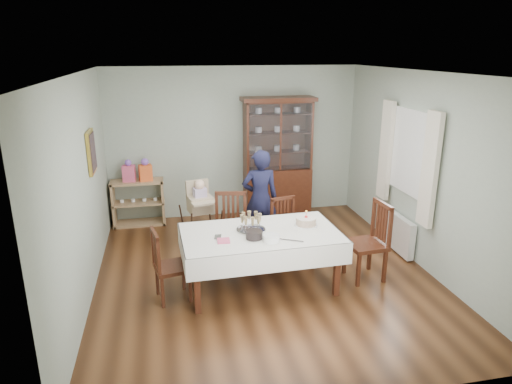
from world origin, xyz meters
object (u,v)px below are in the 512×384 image
object	(u,v)px
chair_end_left	(171,278)
gift_bag_orange	(145,171)
china_cabinet	(278,156)
chair_end_right	(366,256)
dining_table	(260,259)
chair_far_right	(287,241)
sideboard	(139,203)
woman	(260,199)
gift_bag_pink	(129,172)
champagne_tray	(251,225)
high_chair	(201,220)
birthday_cake	(306,222)
chair_far_left	(231,245)

from	to	relation	value
chair_end_left	gift_bag_orange	world-z (taller)	gift_bag_orange
china_cabinet	chair_end_right	bearing A→B (deg)	-77.77
dining_table	chair_end_left	world-z (taller)	chair_end_left
chair_end_left	gift_bag_orange	bearing A→B (deg)	-3.90
chair_far_right	chair_end_right	distance (m)	1.18
sideboard	chair_end_right	xyz separation A→B (m)	(3.07, -2.66, -0.09)
sideboard	woman	size ratio (longest dim) A/B	0.58
dining_table	chair_end_right	distance (m)	1.45
sideboard	gift_bag_pink	bearing A→B (deg)	-170.37
chair_far_right	champagne_tray	bearing A→B (deg)	-147.98
chair_far_right	chair_end_right	xyz separation A→B (m)	(0.88, -0.79, 0.04)
gift_bag_orange	chair_end_left	bearing A→B (deg)	-82.99
high_chair	champagne_tray	xyz separation A→B (m)	(0.53, -1.38, 0.41)
chair_end_left	chair_end_right	xyz separation A→B (m)	(2.58, 0.03, 0.04)
birthday_cake	gift_bag_pink	world-z (taller)	gift_bag_pink
china_cabinet	birthday_cake	bearing A→B (deg)	-95.56
chair_far_right	chair_end_left	world-z (taller)	chair_end_left
high_chair	gift_bag_pink	world-z (taller)	gift_bag_pink
dining_table	champagne_tray	world-z (taller)	champagne_tray
chair_end_left	birthday_cake	distance (m)	1.86
chair_end_left	high_chair	bearing A→B (deg)	-29.13
birthday_cake	woman	bearing A→B (deg)	106.77
chair_end_left	chair_end_right	bearing A→B (deg)	-100.36
china_cabinet	woman	world-z (taller)	china_cabinet
chair_far_right	gift_bag_pink	distance (m)	3.04
gift_bag_orange	chair_far_right	bearing A→B (deg)	-42.36
sideboard	china_cabinet	bearing A→B (deg)	-0.49
high_chair	sideboard	bearing A→B (deg)	118.19
high_chair	chair_far_left	bearing A→B (deg)	-78.05
dining_table	sideboard	world-z (taller)	sideboard
chair_far_left	champagne_tray	size ratio (longest dim) A/B	2.77
chair_end_right	chair_far_right	bearing A→B (deg)	-136.81
dining_table	china_cabinet	bearing A→B (deg)	71.34
china_cabinet	champagne_tray	bearing A→B (deg)	-111.39
chair_end_right	woman	world-z (taller)	woman
dining_table	chair_far_left	world-z (taller)	chair_far_left
chair_end_left	birthday_cake	world-z (taller)	birthday_cake
chair_far_left	chair_end_left	world-z (taller)	chair_far_left
china_cabinet	chair_end_left	xyz separation A→B (m)	(-2.01, -2.66, -0.85)
dining_table	gift_bag_pink	bearing A→B (deg)	124.05
chair_end_right	birthday_cake	world-z (taller)	chair_end_right
woman	high_chair	bearing A→B (deg)	-8.54
champagne_tray	china_cabinet	bearing A→B (deg)	68.61
woman	chair_far_right	bearing A→B (deg)	118.85
china_cabinet	champagne_tray	distance (m)	2.71
chair_end_left	high_chair	world-z (taller)	high_chair
woman	birthday_cake	world-z (taller)	woman
sideboard	chair_end_left	size ratio (longest dim) A/B	0.98
china_cabinet	chair_end_right	distance (m)	2.81
champagne_tray	gift_bag_pink	world-z (taller)	gift_bag_pink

